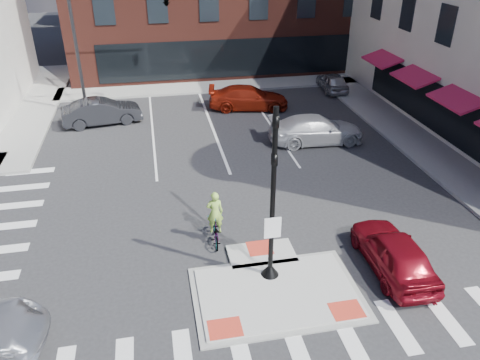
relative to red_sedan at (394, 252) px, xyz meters
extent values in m
plane|color=#28282B|center=(-4.25, 0.00, -0.72)|extent=(120.00, 120.00, 0.00)
cube|color=gray|center=(-4.25, -0.50, -0.69)|extent=(5.40, 3.60, 0.06)
cube|color=#A8A8A3|center=(-4.25, -0.50, -0.66)|extent=(5.00, 3.20, 0.12)
cube|color=#A8A8A3|center=(-4.25, 1.60, -0.66)|extent=(2.40, 1.40, 0.12)
cube|color=red|center=(-6.15, -1.70, -0.60)|extent=(1.00, 0.80, 0.01)
cube|color=red|center=(-2.35, -1.70, -0.60)|extent=(1.00, 0.80, 0.01)
cube|color=red|center=(-4.25, 1.90, -0.60)|extent=(0.90, 0.90, 0.01)
cube|color=gray|center=(-15.25, 20.00, -0.65)|extent=(3.00, 20.00, 0.15)
cube|color=gray|center=(6.55, 10.00, -0.65)|extent=(3.00, 24.00, 0.15)
cube|color=gray|center=(-1.25, 22.00, -0.65)|extent=(26.00, 3.00, 0.15)
cube|color=black|center=(-1.25, 23.00, 1.08)|extent=(20.00, 0.12, 2.80)
cube|color=black|center=(7.75, 10.00, 0.98)|extent=(0.12, 16.00, 2.60)
cube|color=#CF1B4B|center=(7.05, 10.00, 2.33)|extent=(1.46, 3.00, 0.58)
cube|color=#CF1B4B|center=(7.05, 16.00, 2.33)|extent=(1.46, 3.00, 0.58)
cone|color=black|center=(-4.25, 0.40, -0.38)|extent=(0.60, 0.60, 0.45)
cylinder|color=black|center=(-4.25, 0.40, 2.48)|extent=(0.16, 0.16, 5.80)
cube|color=white|center=(-4.25, 0.28, 1.38)|extent=(0.55, 0.04, 0.75)
imported|color=black|center=(-4.25, 0.40, 4.58)|extent=(0.18, 0.22, 1.10)
imported|color=black|center=(-4.25, 0.40, 3.38)|extent=(0.18, 0.22, 1.10)
cylinder|color=black|center=(-11.75, 18.00, 3.28)|extent=(0.20, 0.20, 8.00)
imported|color=maroon|center=(0.00, 0.00, 0.00)|extent=(1.79, 4.27, 1.44)
imported|color=silver|center=(1.03, 10.88, 0.03)|extent=(5.25, 2.32, 1.50)
imported|color=#2A2B30|center=(-10.63, 15.99, 0.04)|extent=(4.81, 2.32, 1.52)
imported|color=#AEB1B6|center=(5.25, 19.42, -0.07)|extent=(1.76, 3.90, 1.30)
imported|color=maroon|center=(-1.47, 16.88, 0.02)|extent=(5.38, 2.92, 1.48)
imported|color=#3F3F44|center=(-5.75, 2.80, -0.28)|extent=(0.71, 1.72, 0.88)
imported|color=#98CD48|center=(-5.75, 2.80, 0.57)|extent=(0.64, 0.45, 1.69)
camera|label=1|loc=(-7.66, -11.58, 9.81)|focal=35.00mm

